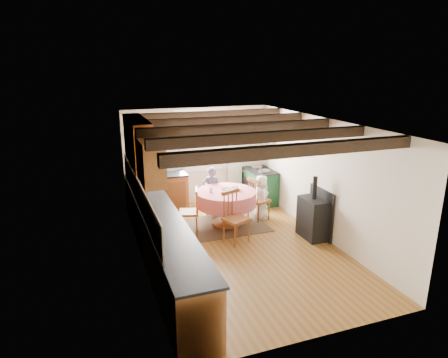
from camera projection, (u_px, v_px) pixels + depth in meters
name	position (u px, v px, depth m)	size (l,w,h in m)	color
floor	(238.00, 247.00, 7.49)	(3.60, 5.50, 0.00)	brown
ceiling	(239.00, 123.00, 6.81)	(3.60, 5.50, 0.00)	white
wall_back	(198.00, 156.00, 9.64)	(3.60, 0.00, 2.40)	silver
wall_front	(323.00, 253.00, 4.66)	(3.60, 0.00, 2.40)	silver
wall_left	(140.00, 199.00, 6.57)	(0.00, 5.50, 2.40)	silver
wall_right	(323.00, 179.00, 7.73)	(0.00, 5.50, 2.40)	silver
beam_a	(297.00, 150.00, 5.03)	(3.60, 0.16, 0.16)	#352719
beam_b	(264.00, 137.00, 5.94)	(3.60, 0.16, 0.16)	#352719
beam_c	(239.00, 128.00, 6.84)	(3.60, 0.16, 0.16)	#352719
beam_d	(221.00, 120.00, 7.74)	(3.60, 0.16, 0.16)	#352719
beam_e	(206.00, 115.00, 8.65)	(3.60, 0.16, 0.16)	#352719
splash_left	(138.00, 193.00, 6.85)	(0.02, 4.50, 0.55)	beige
splash_back	(158.00, 160.00, 9.30)	(1.40, 0.02, 0.55)	beige
base_cabinet_left	(159.00, 237.00, 6.88)	(0.60, 5.30, 0.88)	#96592F
base_cabinet_back	(159.00, 194.00, 9.24)	(1.30, 0.60, 0.88)	#96592F
worktop_left	(159.00, 213.00, 6.76)	(0.64, 5.30, 0.04)	black
worktop_back	(158.00, 175.00, 9.09)	(1.30, 0.64, 0.04)	black
wall_cabinet_glass	(137.00, 142.00, 7.50)	(0.34, 1.80, 0.90)	#96592F
wall_cabinet_solid	(150.00, 162.00, 6.16)	(0.34, 0.90, 0.70)	#96592F
window_frame	(201.00, 140.00, 9.54)	(1.34, 0.03, 1.54)	white
window_pane	(201.00, 140.00, 9.55)	(1.20, 0.01, 1.40)	white
curtain_left	(169.00, 164.00, 9.33)	(0.35, 0.10, 2.10)	silver
curtain_right	(235.00, 158.00, 9.88)	(0.35, 0.10, 2.10)	silver
curtain_rod	(202.00, 116.00, 9.30)	(0.03, 0.03, 2.00)	black
wall_picture	(271.00, 135.00, 9.66)	(0.04, 0.50, 0.60)	gold
wall_plate	(238.00, 134.00, 9.81)	(0.30, 0.30, 0.02)	silver
rug	(226.00, 225.00, 8.53)	(1.72, 1.34, 0.01)	#342B23
dining_table	(226.00, 208.00, 8.42)	(1.29, 1.29, 0.78)	#DB6E8C
chair_near	(236.00, 217.00, 7.59)	(0.44, 0.47, 1.04)	brown
chair_left	(189.00, 211.00, 8.05)	(0.41, 0.43, 0.95)	brown
chair_right	(259.00, 199.00, 8.73)	(0.42, 0.44, 0.98)	brown
aga_range	(260.00, 186.00, 9.84)	(0.61, 0.95, 0.87)	#113C20
cast_iron_stove	(313.00, 208.00, 7.75)	(0.39, 0.64, 1.29)	black
child_far	(212.00, 191.00, 9.00)	(0.42, 0.27, 1.15)	#555472
child_right	(261.00, 197.00, 8.78)	(0.49, 0.32, 1.01)	white
bowl_a	(235.00, 189.00, 8.39)	(0.22, 0.22, 0.05)	silver
bowl_b	(226.00, 190.00, 8.30)	(0.20, 0.20, 0.06)	silver
cup	(211.00, 190.00, 8.26)	(0.09, 0.09, 0.08)	silver
canister_tall	(144.00, 169.00, 9.02)	(0.15, 0.15, 0.26)	#262628
canister_wide	(155.00, 169.00, 9.15)	(0.18, 0.18, 0.20)	#262628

